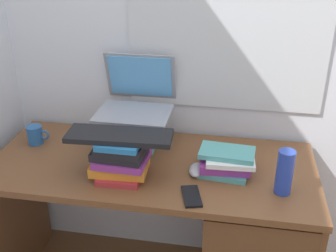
# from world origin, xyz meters

# --- Properties ---
(wall_back) EXTENTS (6.00, 0.06, 2.60)m
(wall_back) POSITION_xyz_m (0.00, 0.36, 1.30)
(wall_back) COLOR silver
(wall_back) RESTS_ON ground
(desk) EXTENTS (1.43, 0.62, 0.75)m
(desk) POSITION_xyz_m (0.36, -0.02, 0.41)
(desk) COLOR brown
(desk) RESTS_ON ground
(book_stack_tall) EXTENTS (0.26, 0.20, 0.16)m
(book_stack_tall) POSITION_xyz_m (-0.11, 0.13, 0.84)
(book_stack_tall) COLOR teal
(book_stack_tall) RESTS_ON desk
(book_stack_keyboard_riser) EXTENTS (0.24, 0.19, 0.18)m
(book_stack_keyboard_riser) POSITION_xyz_m (-0.10, -0.12, 0.84)
(book_stack_keyboard_riser) COLOR #B22D33
(book_stack_keyboard_riser) RESTS_ON desk
(book_stack_side) EXTENTS (0.23, 0.20, 0.10)m
(book_stack_side) POSITION_xyz_m (0.32, -0.01, 0.80)
(book_stack_side) COLOR teal
(book_stack_side) RESTS_ON desk
(laptop) EXTENTS (0.33, 0.31, 0.25)m
(laptop) POSITION_xyz_m (-0.11, 0.20, 0.97)
(laptop) COLOR gray
(laptop) RESTS_ON book_stack_tall
(keyboard) EXTENTS (0.43, 0.16, 0.02)m
(keyboard) POSITION_xyz_m (-0.10, -0.13, 0.94)
(keyboard) COLOR black
(keyboard) RESTS_ON book_stack_keyboard_riser
(computer_mouse) EXTENTS (0.06, 0.10, 0.04)m
(computer_mouse) POSITION_xyz_m (0.20, -0.05, 0.77)
(computer_mouse) COLOR #A5A8AD
(computer_mouse) RESTS_ON desk
(mug) EXTENTS (0.11, 0.07, 0.09)m
(mug) POSITION_xyz_m (-0.58, 0.08, 0.80)
(mug) COLOR #265999
(mug) RESTS_ON desk
(water_bottle) EXTENTS (0.07, 0.07, 0.18)m
(water_bottle) POSITION_xyz_m (0.55, -0.13, 0.84)
(water_bottle) COLOR #263FA5
(water_bottle) RESTS_ON desk
(cell_phone) EXTENTS (0.10, 0.15, 0.01)m
(cell_phone) POSITION_xyz_m (0.21, -0.22, 0.76)
(cell_phone) COLOR black
(cell_phone) RESTS_ON desk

